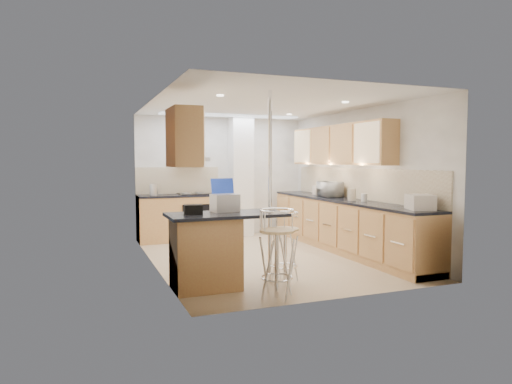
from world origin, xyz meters
name	(u,v)px	position (x,y,z in m)	size (l,w,h in m)	color
ground	(265,257)	(0.00, 0.00, 0.00)	(4.80, 4.80, 0.00)	tan
room_shell	(274,164)	(0.32, 0.38, 1.54)	(3.64, 4.84, 2.51)	beige
right_counter	(343,225)	(1.50, 0.00, 0.46)	(0.63, 4.40, 0.92)	#C4814E
back_counter	(181,217)	(-0.95, 2.10, 0.46)	(1.70, 0.63, 0.92)	#C4814E
peninsula	(226,250)	(-1.12, -1.45, 0.48)	(1.47, 0.72, 0.94)	#C4814E
microwave	(330,189)	(1.53, 0.52, 1.06)	(0.51, 0.34, 0.28)	silver
laptop	(225,203)	(-1.09, -1.28, 1.05)	(0.33, 0.25, 0.23)	#A3A6AB
bag	(193,209)	(-1.54, -1.42, 1.00)	(0.22, 0.16, 0.12)	black
bar_stool_near	(277,253)	(-0.72, -2.10, 0.52)	(0.43, 0.43, 1.05)	tan
bar_stool_end	(285,247)	(-0.34, -1.50, 0.47)	(0.38, 0.38, 0.93)	tan
jar_a	(315,190)	(1.54, 1.12, 1.01)	(0.12, 0.12, 0.17)	silver
jar_b	(321,191)	(1.57, 0.92, 1.00)	(0.11, 0.11, 0.16)	silver
jar_c	(352,194)	(1.45, -0.32, 1.02)	(0.14, 0.14, 0.21)	#ADA28B
jar_d	(364,198)	(1.55, -0.54, 0.98)	(0.10, 0.10, 0.13)	silver
bread_bin	(420,202)	(1.55, -1.86, 1.02)	(0.31, 0.40, 0.21)	silver
kettle	(154,190)	(-1.50, 2.04, 1.03)	(0.16, 0.16, 0.22)	silver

